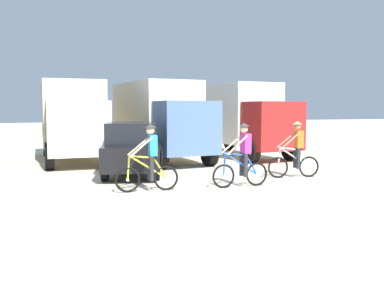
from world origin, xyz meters
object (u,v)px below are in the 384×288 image
at_px(box_truck_cream_rv, 159,116).
at_px(cyclist_cowboy_hat, 242,157).
at_px(box_truck_tan_camper, 72,117).
at_px(cyclist_orange_shirt, 149,160).
at_px(sedan_parked, 131,148).
at_px(cyclist_near_camera, 296,151).
at_px(box_truck_avon_van, 237,116).

xyz_separation_m(box_truck_cream_rv, cyclist_cowboy_hat, (0.54, -7.08, -1.03)).
distance_m(box_truck_tan_camper, cyclist_orange_shirt, 8.00).
distance_m(box_truck_cream_rv, sedan_parked, 4.37).
bearing_deg(cyclist_near_camera, cyclist_orange_shirt, -171.92).
bearing_deg(sedan_parked, box_truck_tan_camper, 108.86).
height_order(box_truck_tan_camper, cyclist_orange_shirt, box_truck_tan_camper).
bearing_deg(cyclist_near_camera, sedan_parked, 153.89).
height_order(box_truck_tan_camper, sedan_parked, box_truck_tan_camper).
height_order(box_truck_tan_camper, box_truck_cream_rv, same).
bearing_deg(cyclist_orange_shirt, cyclist_cowboy_hat, -4.80).
relative_size(box_truck_tan_camper, box_truck_avon_van, 0.97).
height_order(box_truck_avon_van, cyclist_cowboy_hat, box_truck_avon_van).
relative_size(box_truck_avon_van, sedan_parked, 1.55).
relative_size(box_truck_avon_van, cyclist_cowboy_hat, 3.83).
distance_m(box_truck_tan_camper, cyclist_cowboy_hat, 9.07).
bearing_deg(box_truck_tan_camper, box_truck_cream_rv, -14.60).
height_order(box_truck_cream_rv, cyclist_near_camera, box_truck_cream_rv).
height_order(box_truck_cream_rv, sedan_parked, box_truck_cream_rv).
xyz_separation_m(box_truck_tan_camper, sedan_parked, (1.61, -4.70, -0.99)).
bearing_deg(box_truck_avon_van, box_truck_tan_camper, 176.00).
relative_size(box_truck_cream_rv, box_truck_avon_van, 1.00).
bearing_deg(box_truck_cream_rv, cyclist_orange_shirt, -107.10).
relative_size(sedan_parked, cyclist_near_camera, 2.46).
bearing_deg(cyclist_near_camera, cyclist_cowboy_hat, -158.30).
relative_size(box_truck_avon_van, cyclist_near_camera, 3.83).
xyz_separation_m(box_truck_tan_camper, cyclist_near_camera, (6.47, -7.08, -1.03)).
xyz_separation_m(cyclist_orange_shirt, cyclist_cowboy_hat, (2.65, -0.22, 0.00)).
bearing_deg(box_truck_avon_van, sedan_parked, -144.48).
relative_size(box_truck_avon_van, cyclist_orange_shirt, 3.83).
height_order(box_truck_tan_camper, box_truck_avon_van, same).
bearing_deg(cyclist_cowboy_hat, sedan_parked, 127.24).
height_order(sedan_parked, cyclist_cowboy_hat, cyclist_cowboy_hat).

